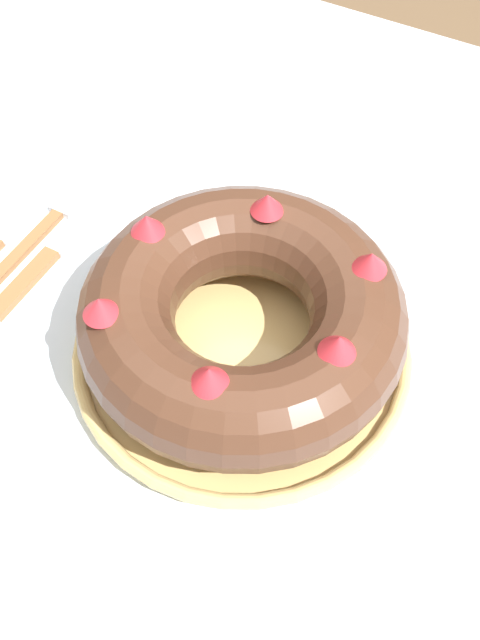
# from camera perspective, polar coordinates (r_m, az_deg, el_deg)

# --- Properties ---
(ground_plane) EXTENTS (8.00, 8.00, 0.00)m
(ground_plane) POSITION_cam_1_polar(r_m,az_deg,el_deg) (1.36, -0.95, -20.77)
(ground_plane) COLOR brown
(dining_table) EXTENTS (1.32, 1.06, 0.78)m
(dining_table) POSITION_cam_1_polar(r_m,az_deg,el_deg) (0.72, -1.68, -6.10)
(dining_table) COLOR silver
(dining_table) RESTS_ON ground_plane
(serving_dish) EXTENTS (0.28, 0.28, 0.02)m
(serving_dish) POSITION_cam_1_polar(r_m,az_deg,el_deg) (0.63, 0.00, -2.61)
(serving_dish) COLOR tan
(serving_dish) RESTS_ON dining_table
(bundt_cake) EXTENTS (0.26, 0.26, 0.09)m
(bundt_cake) POSITION_cam_1_polar(r_m,az_deg,el_deg) (0.59, -0.00, 0.04)
(bundt_cake) COLOR #4C2D1E
(bundt_cake) RESTS_ON serving_dish
(fork) EXTENTS (0.02, 0.21, 0.01)m
(fork) POSITION_cam_1_polar(r_m,az_deg,el_deg) (0.75, -15.02, 6.44)
(fork) COLOR #936038
(fork) RESTS_ON dining_table
(cake_knife) EXTENTS (0.02, 0.19, 0.01)m
(cake_knife) POSITION_cam_1_polar(r_m,az_deg,el_deg) (0.73, -14.24, 4.85)
(cake_knife) COLOR #936038
(cake_knife) RESTS_ON dining_table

